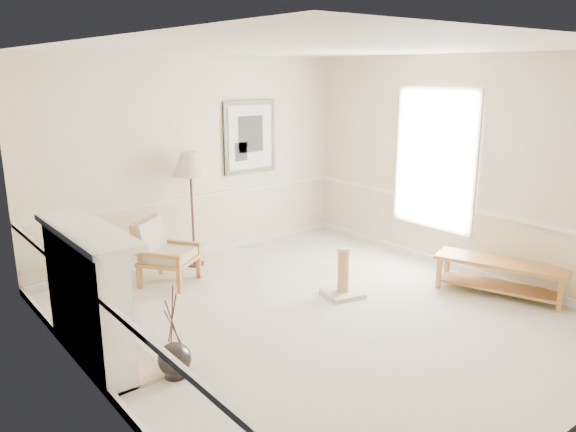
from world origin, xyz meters
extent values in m
plane|color=silver|center=(0.00, 0.00, 0.00)|extent=(5.50, 5.50, 0.00)
cube|color=beige|center=(0.00, 2.75, 1.45)|extent=(5.00, 0.04, 2.90)
cube|color=beige|center=(-2.50, 0.00, 1.45)|extent=(0.04, 5.50, 2.90)
cube|color=beige|center=(2.50, 0.00, 1.45)|extent=(0.04, 5.50, 2.90)
cube|color=white|center=(0.00, 0.00, 2.90)|extent=(5.00, 5.50, 0.04)
cube|color=white|center=(0.00, 2.73, 0.05)|extent=(4.95, 0.04, 0.10)
cube|color=white|center=(0.00, 2.73, 0.90)|extent=(4.95, 0.04, 0.05)
cube|color=white|center=(2.46, 0.40, 1.50)|extent=(0.03, 1.20, 1.80)
cube|color=white|center=(2.45, 0.40, 1.50)|extent=(0.05, 1.34, 1.94)
cube|color=black|center=(0.95, 2.72, 1.70)|extent=(0.92, 0.04, 1.10)
cube|color=white|center=(0.95, 2.69, 1.70)|extent=(0.78, 0.01, 0.96)
cube|color=black|center=(0.95, 2.69, 1.75)|extent=(0.45, 0.01, 0.55)
cube|color=white|center=(-2.36, 0.60, 0.62)|extent=(0.28, 1.50, 1.25)
cube|color=white|center=(-2.31, 0.60, 1.28)|extent=(0.46, 1.64, 0.06)
cube|color=#C6B28E|center=(-2.21, 0.60, 0.55)|extent=(0.02, 1.05, 0.95)
cube|color=black|center=(-2.20, 0.60, 0.42)|extent=(0.02, 0.62, 0.58)
cube|color=gold|center=(-2.20, 0.60, 0.16)|extent=(0.01, 0.66, 0.05)
cube|color=#C6B28E|center=(-2.20, 0.60, 0.01)|extent=(0.60, 1.50, 0.03)
sphere|color=black|center=(-1.88, -0.16, 0.17)|extent=(0.30, 0.30, 0.30)
cylinder|color=black|center=(-1.88, -0.16, 0.04)|extent=(0.20, 0.20, 0.09)
cylinder|color=black|center=(-1.88, -0.16, 0.57)|extent=(0.06, 0.12, 0.48)
cylinder|color=black|center=(-1.88, -0.16, 0.53)|extent=(0.07, 0.15, 0.39)
cylinder|color=black|center=(-1.88, -0.16, 0.61)|extent=(0.04, 0.07, 0.57)
cube|color=#986231|center=(-0.92, 1.58, 0.17)|extent=(0.08, 0.08, 0.34)
cube|color=#986231|center=(-1.24, 2.04, 0.17)|extent=(0.08, 0.08, 0.34)
cube|color=#986231|center=(-0.46, 1.90, 0.17)|extent=(0.08, 0.08, 0.34)
cube|color=#986231|center=(-0.79, 2.36, 0.17)|extent=(0.08, 0.08, 0.34)
cube|color=#986231|center=(-0.85, 1.97, 0.32)|extent=(0.88, 0.88, 0.05)
cube|color=#986231|center=(-1.02, 2.21, 0.60)|extent=(0.60, 0.48, 0.49)
cube|color=#986231|center=(-1.08, 1.81, 0.47)|extent=(0.41, 0.55, 0.05)
cube|color=#986231|center=(-0.62, 2.13, 0.47)|extent=(0.41, 0.55, 0.05)
cube|color=silver|center=(-0.85, 1.97, 0.40)|extent=(0.80, 0.80, 0.11)
cube|color=silver|center=(-0.99, 2.16, 0.61)|extent=(0.57, 0.48, 0.44)
cylinder|color=black|center=(-0.25, 2.40, 0.01)|extent=(0.26, 0.26, 0.03)
cylinder|color=black|center=(-0.25, 2.40, 0.75)|extent=(0.03, 0.03, 1.46)
cone|color=beige|center=(-0.25, 2.40, 1.46)|extent=(0.66, 0.66, 0.32)
cube|color=#986231|center=(2.15, -0.90, 0.42)|extent=(0.95, 1.60, 0.04)
cube|color=#986231|center=(2.15, -0.90, 0.11)|extent=(0.85, 1.47, 0.03)
cube|color=#986231|center=(2.22, -1.62, 0.20)|extent=(0.07, 0.07, 0.39)
cube|color=#986231|center=(2.55, -1.50, 0.20)|extent=(0.07, 0.07, 0.39)
cube|color=#986231|center=(1.75, -0.30, 0.20)|extent=(0.07, 0.07, 0.39)
cube|color=#986231|center=(2.08, -0.18, 0.20)|extent=(0.07, 0.07, 0.39)
cube|color=beige|center=(0.63, 0.28, 0.03)|extent=(0.52, 0.52, 0.05)
cylinder|color=tan|center=(0.63, 0.28, 0.31)|extent=(0.14, 0.14, 0.52)
cylinder|color=beige|center=(0.63, 0.28, 0.59)|extent=(0.16, 0.16, 0.04)
camera|label=1|loc=(-3.89, -4.37, 2.69)|focal=35.00mm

